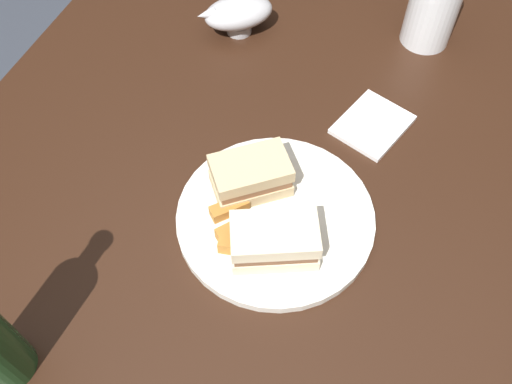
% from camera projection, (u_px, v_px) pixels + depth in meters
% --- Properties ---
extents(ground_plane, '(6.00, 6.00, 0.00)m').
position_uv_depth(ground_plane, '(245.00, 350.00, 1.38)').
color(ground_plane, '#333842').
extents(dining_table, '(1.17, 0.89, 0.70)m').
position_uv_depth(dining_table, '(242.00, 291.00, 1.09)').
color(dining_table, black).
rests_on(dining_table, ground).
extents(plate, '(0.27, 0.27, 0.01)m').
position_uv_depth(plate, '(275.00, 218.00, 0.76)').
color(plate, silver).
rests_on(plate, dining_table).
extents(sandwich_half_left, '(0.12, 0.12, 0.05)m').
position_uv_depth(sandwich_half_left, '(250.00, 177.00, 0.76)').
color(sandwich_half_left, '#CCB284').
rests_on(sandwich_half_left, plate).
extents(sandwich_half_right, '(0.10, 0.13, 0.05)m').
position_uv_depth(sandwich_half_right, '(274.00, 241.00, 0.70)').
color(sandwich_half_right, beige).
rests_on(sandwich_half_right, plate).
extents(potato_wedge_front, '(0.04, 0.04, 0.02)m').
position_uv_depth(potato_wedge_front, '(243.00, 228.00, 0.74)').
color(potato_wedge_front, '#AD702D').
rests_on(potato_wedge_front, plate).
extents(potato_wedge_middle, '(0.05, 0.05, 0.02)m').
position_uv_depth(potato_wedge_middle, '(261.00, 236.00, 0.73)').
color(potato_wedge_middle, '#B77F33').
rests_on(potato_wedge_middle, plate).
extents(potato_wedge_back, '(0.05, 0.05, 0.02)m').
position_uv_depth(potato_wedge_back, '(229.00, 208.00, 0.75)').
color(potato_wedge_back, '#AD702D').
rests_on(potato_wedge_back, plate).
extents(potato_wedge_left_edge, '(0.05, 0.05, 0.02)m').
position_uv_depth(potato_wedge_left_edge, '(234.00, 231.00, 0.73)').
color(potato_wedge_left_edge, '#AD702D').
rests_on(potato_wedge_left_edge, plate).
extents(potato_wedge_right_edge, '(0.03, 0.05, 0.02)m').
position_uv_depth(potato_wedge_right_edge, '(235.00, 245.00, 0.72)').
color(potato_wedge_right_edge, '#AD702D').
rests_on(potato_wedge_right_edge, plate).
extents(pint_glass, '(0.08, 0.08, 0.16)m').
position_uv_depth(pint_glass, '(434.00, 4.00, 0.91)').
color(pint_glass, white).
rests_on(pint_glass, dining_table).
extents(gravy_boat, '(0.13, 0.14, 0.06)m').
position_uv_depth(gravy_boat, '(238.00, 13.00, 0.95)').
color(gravy_boat, '#B7B7BC').
rests_on(gravy_boat, dining_table).
extents(napkin, '(0.13, 0.12, 0.01)m').
position_uv_depth(napkin, '(373.00, 125.00, 0.86)').
color(napkin, white).
rests_on(napkin, dining_table).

